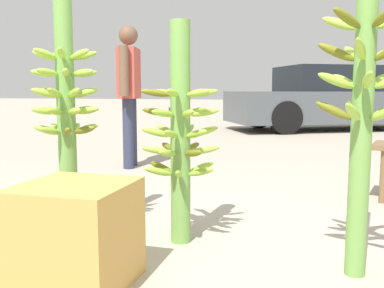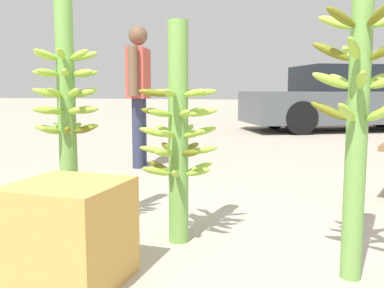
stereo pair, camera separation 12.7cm
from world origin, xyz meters
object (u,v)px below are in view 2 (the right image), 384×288
object	(u,v)px
banana_stalk_left	(66,98)
banana_stalk_right	(359,88)
vendor_person	(139,85)
produce_crate	(70,233)
banana_stalk_center	(178,133)
parked_car	(348,99)

from	to	relation	value
banana_stalk_left	banana_stalk_right	distance (m)	1.63
banana_stalk_right	vendor_person	distance (m)	3.30
banana_stalk_right	produce_crate	xyz separation A→B (m)	(-1.22, -0.47, -0.66)
vendor_person	produce_crate	distance (m)	3.14
banana_stalk_center	parked_car	bearing A→B (deg)	82.10
vendor_person	produce_crate	bearing A→B (deg)	-173.67
vendor_person	parked_car	world-z (taller)	vendor_person
produce_crate	banana_stalk_center	bearing A→B (deg)	67.54
banana_stalk_right	vendor_person	size ratio (longest dim) A/B	1.06
banana_stalk_left	produce_crate	distance (m)	0.93
banana_stalk_left	banana_stalk_right	bearing A→B (deg)	-3.88
parked_car	banana_stalk_center	bearing A→B (deg)	144.05
banana_stalk_left	banana_stalk_right	world-z (taller)	banana_stalk_right
banana_stalk_center	banana_stalk_left	bearing A→B (deg)	-172.18
vendor_person	produce_crate	world-z (taller)	vendor_person
parked_car	produce_crate	distance (m)	8.68
vendor_person	parked_car	xyz separation A→B (m)	(2.40, 5.68, -0.26)
banana_stalk_center	vendor_person	bearing A→B (deg)	120.56
banana_stalk_center	banana_stalk_right	bearing A→B (deg)	-12.13
banana_stalk_right	parked_car	xyz separation A→B (m)	(0.15, 8.09, -0.21)
banana_stalk_left	produce_crate	bearing A→B (deg)	-55.64
banana_stalk_left	parked_car	distance (m)	8.17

